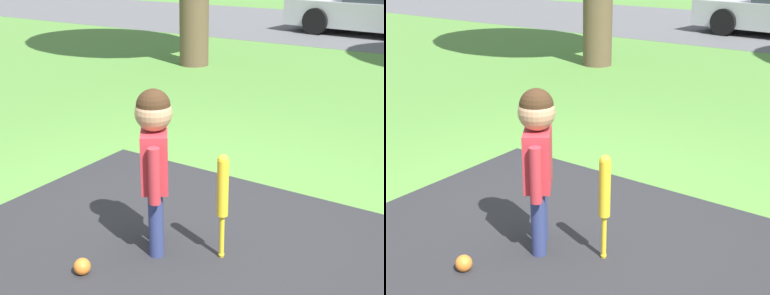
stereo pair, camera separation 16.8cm
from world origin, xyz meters
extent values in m
plane|color=#518438|center=(0.00, 0.00, 0.00)|extent=(60.00, 60.00, 0.00)
cylinder|color=navy|center=(-0.07, -0.15, 0.21)|extent=(0.09, 0.09, 0.41)
cylinder|color=navy|center=(0.03, -0.29, 0.21)|extent=(0.09, 0.09, 0.41)
cube|color=#BF2D38|center=(-0.02, -0.22, 0.59)|extent=(0.29, 0.31, 0.36)
cylinder|color=#BF2D38|center=(-0.12, -0.08, 0.56)|extent=(0.07, 0.07, 0.34)
cylinder|color=#BF2D38|center=(0.08, -0.36, 0.56)|extent=(0.07, 0.07, 0.34)
sphere|color=tan|center=(-0.02, -0.22, 0.88)|extent=(0.22, 0.22, 0.22)
sphere|color=#382314|center=(-0.02, -0.22, 0.92)|extent=(0.20, 0.20, 0.20)
sphere|color=yellow|center=(0.37, -0.10, 0.02)|extent=(0.04, 0.04, 0.04)
cylinder|color=yellow|center=(0.37, -0.10, 0.14)|extent=(0.03, 0.03, 0.29)
cylinder|color=yellow|center=(0.37, -0.10, 0.46)|extent=(0.07, 0.07, 0.35)
sphere|color=yellow|center=(0.37, -0.10, 0.63)|extent=(0.06, 0.06, 0.06)
sphere|color=orange|center=(-0.20, -0.69, 0.05)|extent=(0.10, 0.10, 0.10)
cylinder|color=black|center=(-2.48, 8.85, 0.28)|extent=(0.58, 0.23, 0.57)
cylinder|color=black|center=(-2.33, 10.56, 0.28)|extent=(0.58, 0.23, 0.57)
camera|label=1|loc=(1.76, -2.54, 1.75)|focal=50.00mm
camera|label=2|loc=(1.90, -2.44, 1.75)|focal=50.00mm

